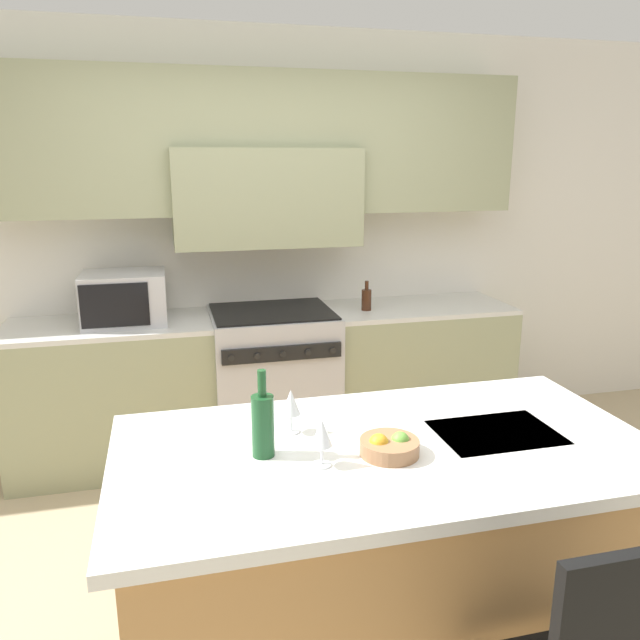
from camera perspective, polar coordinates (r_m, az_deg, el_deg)
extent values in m
plane|color=tan|center=(2.97, 1.82, -24.89)|extent=(10.00, 10.00, 0.00)
cube|color=silver|center=(4.26, -5.35, 7.23)|extent=(10.00, 0.06, 2.70)
cube|color=gray|center=(4.03, -5.10, 15.73)|extent=(3.24, 0.34, 0.85)
cube|color=gray|center=(4.00, -4.93, 11.09)|extent=(1.16, 0.40, 0.60)
cube|color=gray|center=(4.11, -18.34, -6.75)|extent=(1.23, 0.62, 0.89)
cube|color=silver|center=(3.97, -18.87, -0.54)|extent=(1.23, 0.62, 0.03)
cube|color=gray|center=(4.42, 8.67, -4.68)|extent=(1.23, 0.62, 0.89)
cube|color=silver|center=(4.29, 8.91, 1.15)|extent=(1.23, 0.62, 0.03)
cube|color=#B7B7BC|center=(4.12, -4.28, -5.64)|extent=(0.78, 0.66, 0.94)
cube|color=black|center=(3.98, -4.41, 0.79)|extent=(0.75, 0.61, 0.01)
cube|color=black|center=(3.70, -3.45, -3.06)|extent=(0.72, 0.02, 0.09)
cylinder|color=black|center=(3.65, -8.13, -3.45)|extent=(0.04, 0.02, 0.04)
cylinder|color=black|center=(3.67, -5.76, -3.28)|extent=(0.04, 0.02, 0.04)
cylinder|color=black|center=(3.69, -3.42, -3.12)|extent=(0.04, 0.02, 0.04)
cylinder|color=black|center=(3.72, -1.11, -2.95)|extent=(0.04, 0.02, 0.04)
cylinder|color=black|center=(3.76, 1.16, -2.78)|extent=(0.04, 0.02, 0.04)
cube|color=#B7B7BC|center=(3.93, -17.44, 1.94)|extent=(0.49, 0.39, 0.31)
cube|color=black|center=(3.74, -18.26, 1.26)|extent=(0.38, 0.01, 0.25)
cube|color=#B7844C|center=(2.49, 5.81, -21.23)|extent=(1.78, 0.92, 0.87)
cube|color=white|center=(2.26, 6.11, -11.77)|extent=(1.90, 1.00, 0.04)
cube|color=#2D2D30|center=(2.42, 15.80, -9.96)|extent=(0.44, 0.32, 0.01)
cylinder|color=#B2B2B7|center=(2.57, 13.71, -8.24)|extent=(0.02, 0.02, 0.00)
cylinder|color=#194723|center=(2.13, -5.24, -9.64)|extent=(0.08, 0.08, 0.21)
cylinder|color=#194723|center=(2.07, -5.34, -5.78)|extent=(0.03, 0.03, 0.09)
cylinder|color=white|center=(2.10, 0.16, -13.09)|extent=(0.06, 0.06, 0.01)
cylinder|color=white|center=(2.08, 0.16, -12.21)|extent=(0.01, 0.01, 0.07)
cone|color=white|center=(2.05, 0.16, -10.22)|extent=(0.07, 0.07, 0.09)
cylinder|color=white|center=(2.33, -2.65, -10.13)|extent=(0.06, 0.06, 0.01)
cylinder|color=white|center=(2.32, -2.66, -9.32)|extent=(0.01, 0.01, 0.07)
cone|color=white|center=(2.28, -2.68, -7.49)|extent=(0.07, 0.07, 0.09)
cylinder|color=#996B47|center=(2.17, 6.36, -11.47)|extent=(0.20, 0.20, 0.05)
sphere|color=gold|center=(2.15, 5.39, -11.17)|extent=(0.07, 0.07, 0.07)
sphere|color=#66A83D|center=(2.18, 7.35, -10.90)|extent=(0.06, 0.06, 0.06)
cylinder|color=#422314|center=(4.09, 4.27, 1.84)|extent=(0.06, 0.06, 0.14)
cylinder|color=#422314|center=(4.07, 4.29, 3.18)|extent=(0.02, 0.02, 0.06)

